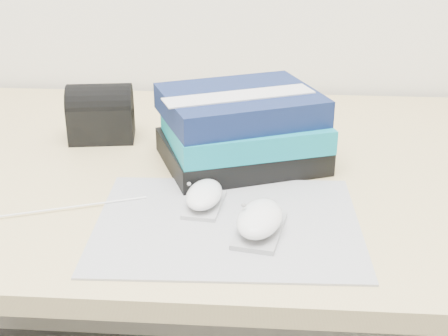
# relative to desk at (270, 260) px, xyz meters

# --- Properties ---
(desk) EXTENTS (1.60, 0.80, 0.73)m
(desk) POSITION_rel_desk_xyz_m (0.00, 0.00, 0.00)
(desk) COLOR tan
(desk) RESTS_ON ground
(mousepad) EXTENTS (0.38, 0.30, 0.00)m
(mousepad) POSITION_rel_desk_xyz_m (-0.07, -0.28, 0.24)
(mousepad) COLOR gray
(mousepad) RESTS_ON desk
(mouse_rear) EXTENTS (0.06, 0.10, 0.04)m
(mouse_rear) POSITION_rel_desk_xyz_m (-0.10, -0.23, 0.25)
(mouse_rear) COLOR #AEADB0
(mouse_rear) RESTS_ON mousepad
(mouse_front) EXTENTS (0.08, 0.12, 0.05)m
(mouse_front) POSITION_rel_desk_xyz_m (-0.02, -0.30, 0.26)
(mouse_front) COLOR #9F9FA1
(mouse_front) RESTS_ON mousepad
(usb_cable) EXTENTS (0.20, 0.08, 0.00)m
(usb_cable) POSITION_rel_desk_xyz_m (-0.29, -0.25, 0.24)
(usb_cable) COLOR white
(usb_cable) RESTS_ON mousepad
(book_stack) EXTENTS (0.31, 0.28, 0.13)m
(book_stack) POSITION_rel_desk_xyz_m (-0.06, -0.06, 0.30)
(book_stack) COLOR black
(book_stack) RESTS_ON desk
(pouch) EXTENTS (0.13, 0.10, 0.11)m
(pouch) POSITION_rel_desk_xyz_m (-0.32, 0.03, 0.29)
(pouch) COLOR black
(pouch) RESTS_ON desk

